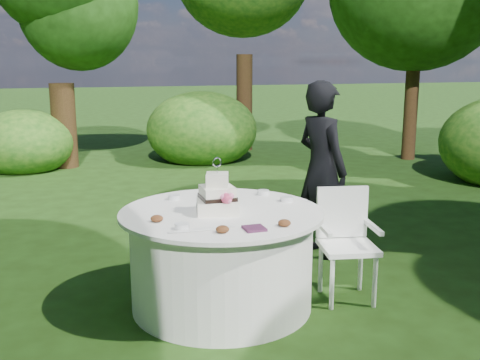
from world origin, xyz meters
name	(u,v)px	position (x,y,z in m)	size (l,w,h in m)	color
ground	(222,305)	(0.00, 0.00, 0.00)	(80.00, 80.00, 0.00)	#1D360E
napkins	(254,228)	(0.07, -0.54, 0.78)	(0.14, 0.14, 0.02)	#441D3A
feather_plume	(202,229)	(-0.27, -0.44, 0.78)	(0.48, 0.07, 0.01)	silver
guest	(322,169)	(1.28, 0.87, 0.86)	(0.63, 0.41, 1.71)	black
table	(222,258)	(0.00, 0.00, 0.39)	(1.56, 1.56, 0.77)	silver
cake	(218,198)	(-0.04, -0.03, 0.88)	(0.37, 0.37, 0.42)	silver
chair	(345,235)	(1.00, -0.14, 0.52)	(0.51, 0.50, 0.89)	white
votives	(229,203)	(0.10, 0.15, 0.79)	(1.08, 0.94, 0.04)	silver
petal_cups	(221,223)	(-0.13, -0.41, 0.79)	(0.91, 0.49, 0.05)	#562D16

